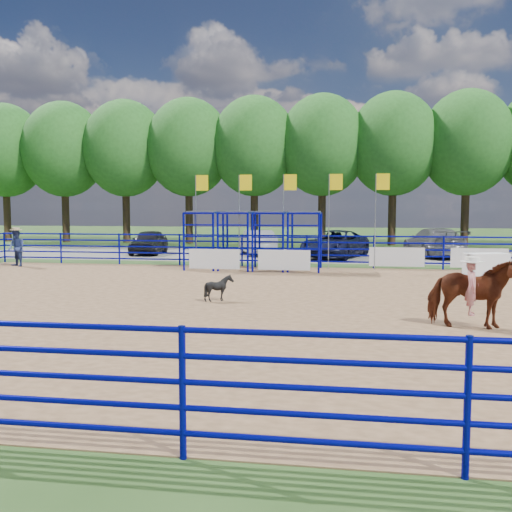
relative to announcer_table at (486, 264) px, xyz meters
name	(u,v)px	position (x,y,z in m)	size (l,w,h in m)	color
ground	(282,305)	(-7.36, -8.11, -0.47)	(120.00, 120.00, 0.00)	#345421
arena_dirt	(282,305)	(-7.36, -8.11, -0.46)	(30.00, 20.00, 0.02)	#956E4A
gravel_strip	(315,255)	(-7.36, 8.89, -0.46)	(40.00, 10.00, 0.01)	gray
announcer_table	(486,264)	(0.00, 0.00, 0.00)	(1.67, 0.78, 0.89)	white
horse_and_rider	(472,291)	(-2.77, -10.60, 0.42)	(2.00, 1.11, 2.25)	#602713
calf	(219,288)	(-9.26, -7.85, -0.06)	(0.63, 0.71, 0.78)	black
spectator_cowboy	(16,247)	(-20.62, 0.13, 0.45)	(1.04, 0.96, 1.78)	navy
car_a	(149,242)	(-17.02, 7.92, 0.25)	(1.67, 4.15, 1.42)	black
car_b	(257,242)	(-10.67, 8.44, 0.25)	(1.50, 4.31, 1.42)	gray
car_c	(335,244)	(-6.19, 7.19, 0.29)	(2.46, 5.34, 1.48)	black
car_d	(434,242)	(-0.77, 8.70, 0.34)	(2.22, 5.47, 1.59)	#5B5B5D
perimeter_fence	(283,279)	(-7.36, -8.11, 0.28)	(30.10, 20.10, 1.50)	#070998
chute_assembly	(262,241)	(-9.26, 0.73, 0.79)	(19.32, 2.41, 4.20)	#070998
treeline	(323,140)	(-7.36, 17.89, 7.07)	(56.40, 6.40, 11.24)	#3F2B19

